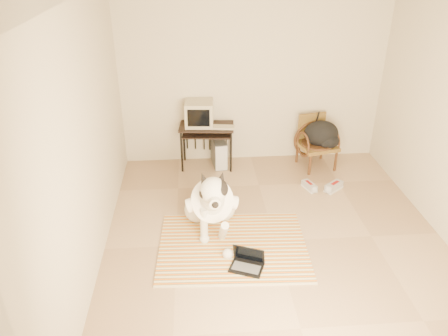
{
  "coord_description": "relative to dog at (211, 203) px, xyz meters",
  "views": [
    {
      "loc": [
        -0.93,
        -4.11,
        3.19
      ],
      "look_at": [
        -0.59,
        0.21,
        0.89
      ],
      "focal_mm": 35.0,
      "sensor_mm": 36.0,
      "label": 1
    }
  ],
  "objects": [
    {
      "name": "wall_front",
      "position": [
        0.74,
        -2.55,
        0.97
      ],
      "size": [
        4.5,
        0.0,
        4.5
      ],
      "primitive_type": "plane",
      "rotation": [
        -1.57,
        0.0,
        0.0
      ],
      "color": "beige",
      "rests_on": "floor"
    },
    {
      "name": "rug",
      "position": [
        0.23,
        -0.37,
        -0.37
      ],
      "size": [
        1.76,
        1.38,
        0.02
      ],
      "color": "orange",
      "rests_on": "floor"
    },
    {
      "name": "sneaker_left",
      "position": [
        1.44,
        0.86,
        -0.34
      ],
      "size": [
        0.19,
        0.29,
        0.1
      ],
      "color": "silver",
      "rests_on": "floor"
    },
    {
      "name": "rattan_chair",
      "position": [
        1.7,
        1.59,
        0.02
      ],
      "size": [
        0.63,
        0.61,
        0.8
      ],
      "color": "brown",
      "rests_on": "floor"
    },
    {
      "name": "sneaker_right",
      "position": [
        1.78,
        0.81,
        -0.34
      ],
      "size": [
        0.32,
        0.29,
        0.11
      ],
      "color": "silver",
      "rests_on": "floor"
    },
    {
      "name": "pc_tower",
      "position": [
        0.2,
        1.71,
        -0.17
      ],
      "size": [
        0.24,
        0.47,
        0.43
      ],
      "color": "#4E4E51",
      "rests_on": "floor"
    },
    {
      "name": "backpack",
      "position": [
        1.77,
        1.53,
        0.16
      ],
      "size": [
        0.52,
        0.46,
        0.39
      ],
      "color": "black",
      "rests_on": "rattan_chair"
    },
    {
      "name": "wall_back",
      "position": [
        0.74,
        1.95,
        0.97
      ],
      "size": [
        4.5,
        0.0,
        4.5
      ],
      "primitive_type": "plane",
      "rotation": [
        1.57,
        0.0,
        0.0
      ],
      "color": "beige",
      "rests_on": "floor"
    },
    {
      "name": "desk_keyboard",
      "position": [
        0.22,
        1.59,
        0.31
      ],
      "size": [
        0.43,
        0.21,
        0.03
      ],
      "primitive_type": "cube",
      "rotation": [
        0.0,
        0.0,
        -0.14
      ],
      "color": "tan",
      "rests_on": "computer_desk"
    },
    {
      "name": "laptop",
      "position": [
        0.35,
        -0.75,
        -0.3
      ],
      "size": [
        0.42,
        0.37,
        0.24
      ],
      "color": "black",
      "rests_on": "rug"
    },
    {
      "name": "dog",
      "position": [
        0.0,
        0.0,
        0.0
      ],
      "size": [
        0.65,
        1.33,
        0.97
      ],
      "color": "silver",
      "rests_on": "rug"
    },
    {
      "name": "wall_left",
      "position": [
        -1.26,
        -0.3,
        0.97
      ],
      "size": [
        0.0,
        4.5,
        4.5
      ],
      "primitive_type": "plane",
      "rotation": [
        1.57,
        0.0,
        1.57
      ],
      "color": "beige",
      "rests_on": "floor"
    },
    {
      "name": "computer_desk",
      "position": [
        0.02,
        1.68,
        0.2
      ],
      "size": [
        0.85,
        0.53,
        0.68
      ],
      "color": "black",
      "rests_on": "floor"
    },
    {
      "name": "floor",
      "position": [
        0.74,
        -0.3,
        -0.38
      ],
      "size": [
        4.5,
        4.5,
        0.0
      ],
      "primitive_type": "plane",
      "color": "tan",
      "rests_on": "ground"
    },
    {
      "name": "crt_monitor",
      "position": [
        -0.09,
        1.73,
        0.48
      ],
      "size": [
        0.44,
        0.42,
        0.37
      ],
      "color": "tan",
      "rests_on": "computer_desk"
    }
  ]
}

